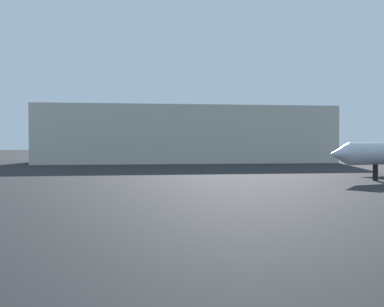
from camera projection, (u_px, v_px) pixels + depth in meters
terminal_building at (184, 135)px, 124.43m from camera, size 70.16×24.94×13.43m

